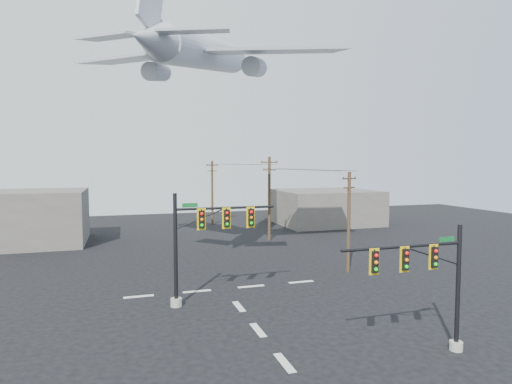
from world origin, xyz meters
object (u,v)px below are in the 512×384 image
object	(u,v)px
signal_mast_near	(431,282)
signal_mast_far	(202,242)
utility_pole_a	(349,220)
airliner	(205,53)
utility_pole_c	(212,191)
utility_pole_b	(269,197)

from	to	relation	value
signal_mast_near	signal_mast_far	distance (m)	13.83
signal_mast_far	utility_pole_a	world-z (taller)	utility_pole_a
airliner	signal_mast_near	bearing A→B (deg)	-133.95
utility_pole_c	utility_pole_a	bearing A→B (deg)	-99.04
utility_pole_b	airliner	world-z (taller)	airliner
utility_pole_c	airliner	xyz separation A→B (m)	(-5.35, -23.40, 13.92)
utility_pole_b	utility_pole_c	distance (m)	15.10
signal_mast_far	utility_pole_a	xyz separation A→B (m)	(13.04, 4.33, 0.30)
utility_pole_c	utility_pole_b	bearing A→B (deg)	-94.00
signal_mast_far	utility_pole_b	bearing A→B (deg)	60.23
signal_mast_far	utility_pole_b	xyz separation A→B (m)	(11.66, 20.39, 1.06)
signal_mast_near	utility_pole_b	bearing A→B (deg)	85.02
utility_pole_a	utility_pole_b	world-z (taller)	utility_pole_b
signal_mast_near	signal_mast_far	world-z (taller)	signal_mast_far
airliner	utility_pole_c	bearing A→B (deg)	16.83
utility_pole_a	utility_pole_b	size ratio (longest dim) A/B	0.85
signal_mast_far	airliner	xyz separation A→B (m)	(2.49, 11.60, 14.76)
utility_pole_a	utility_pole_b	distance (m)	16.13
signal_mast_near	signal_mast_far	bearing A→B (deg)	130.47
signal_mast_near	utility_pole_a	bearing A→B (deg)	74.66
utility_pole_a	utility_pole_c	size ratio (longest dim) A/B	0.89
signal_mast_near	utility_pole_b	size ratio (longest dim) A/B	0.68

